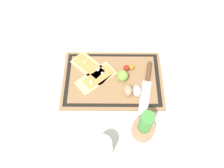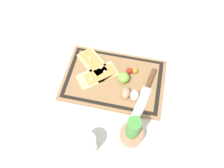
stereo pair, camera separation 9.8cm
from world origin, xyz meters
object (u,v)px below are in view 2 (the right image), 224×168
(egg_brown, at_px, (126,93))
(herb_pot, at_px, (132,132))
(pizza_slice_far, at_px, (98,76))
(egg_pink, at_px, (134,95))
(cherry_tomato_red, at_px, (129,71))
(pizza_slice_near, at_px, (95,64))
(knife, at_px, (148,85))
(sauce_jar, at_px, (88,144))
(cherry_tomato_yellow, at_px, (135,71))
(lime, at_px, (124,78))

(egg_brown, height_order, herb_pot, herb_pot)
(pizza_slice_far, distance_m, egg_brown, 0.16)
(egg_pink, distance_m, cherry_tomato_red, 0.13)
(pizza_slice_near, bearing_deg, cherry_tomato_red, 177.32)
(knife, bearing_deg, pizza_slice_far, -0.96)
(egg_brown, bearing_deg, herb_pot, 107.27)
(pizza_slice_near, xyz_separation_m, pizza_slice_far, (-0.03, 0.06, 0.00))
(herb_pot, distance_m, sauce_jar, 0.18)
(cherry_tomato_yellow, relative_size, sauce_jar, 0.25)
(pizza_slice_near, relative_size, lime, 3.98)
(pizza_slice_near, height_order, pizza_slice_far, same)
(knife, distance_m, egg_brown, 0.11)
(pizza_slice_far, xyz_separation_m, cherry_tomato_yellow, (-0.16, -0.06, 0.01))
(pizza_slice_near, height_order, sauce_jar, sauce_jar)
(pizza_slice_far, height_order, lime, lime)
(egg_pink, distance_m, herb_pot, 0.18)
(lime, height_order, sauce_jar, sauce_jar)
(cherry_tomato_yellow, bearing_deg, egg_brown, 80.63)
(cherry_tomato_yellow, bearing_deg, lime, 52.09)
(pizza_slice_far, bearing_deg, cherry_tomato_yellow, -160.69)
(egg_brown, bearing_deg, pizza_slice_far, -25.78)
(cherry_tomato_yellow, xyz_separation_m, herb_pot, (-0.03, 0.30, 0.03))
(egg_pink, bearing_deg, pizza_slice_near, -31.51)
(egg_pink, bearing_deg, egg_brown, -3.81)
(knife, relative_size, egg_brown, 4.97)
(knife, relative_size, lime, 5.21)
(egg_pink, xyz_separation_m, cherry_tomato_red, (0.04, -0.12, -0.00))
(sauce_jar, bearing_deg, cherry_tomato_yellow, -108.29)
(knife, bearing_deg, lime, -2.55)
(herb_pot, bearing_deg, egg_brown, -72.73)
(pizza_slice_near, xyz_separation_m, lime, (-0.15, 0.06, 0.02))
(pizza_slice_near, relative_size, egg_pink, 3.80)
(cherry_tomato_red, distance_m, herb_pot, 0.31)
(knife, bearing_deg, pizza_slice_near, -13.25)
(egg_brown, relative_size, cherry_tomato_yellow, 2.11)
(pizza_slice_near, bearing_deg, herb_pot, 126.93)
(pizza_slice_far, xyz_separation_m, egg_brown, (-0.14, 0.07, 0.01))
(egg_pink, bearing_deg, lime, -49.67)
(egg_brown, bearing_deg, cherry_tomato_red, -87.76)
(egg_brown, xyz_separation_m, egg_pink, (-0.04, 0.00, 0.00))
(cherry_tomato_yellow, bearing_deg, pizza_slice_near, -0.36)
(egg_brown, bearing_deg, sauce_jar, 67.52)
(pizza_slice_far, bearing_deg, egg_brown, 154.22)
(cherry_tomato_red, height_order, sauce_jar, sauce_jar)
(knife, distance_m, sauce_jar, 0.37)
(knife, bearing_deg, herb_pot, 81.18)
(cherry_tomato_red, bearing_deg, lime, 69.80)
(pizza_slice_near, distance_m, egg_brown, 0.22)
(knife, distance_m, herb_pot, 0.25)
(egg_pink, bearing_deg, herb_pot, 95.23)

